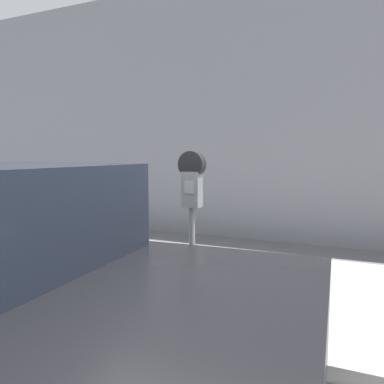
# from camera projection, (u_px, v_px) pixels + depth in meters

# --- Properties ---
(sidewalk) EXTENTS (24.00, 2.80, 0.12)m
(sidewalk) POSITION_uv_depth(u_px,v_px,m) (263.00, 291.00, 4.17)
(sidewalk) COLOR #9E9B96
(sidewalk) RESTS_ON ground_plane
(building_facade) EXTENTS (24.00, 0.30, 4.81)m
(building_facade) POSITION_uv_depth(u_px,v_px,m) (303.00, 107.00, 6.52)
(building_facade) COLOR gray
(building_facade) RESTS_ON ground_plane
(parking_meter) EXTENTS (0.23, 0.13, 1.48)m
(parking_meter) POSITION_uv_depth(u_px,v_px,m) (192.00, 196.00, 3.25)
(parking_meter) COLOR slate
(parking_meter) RESTS_ON sidewalk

